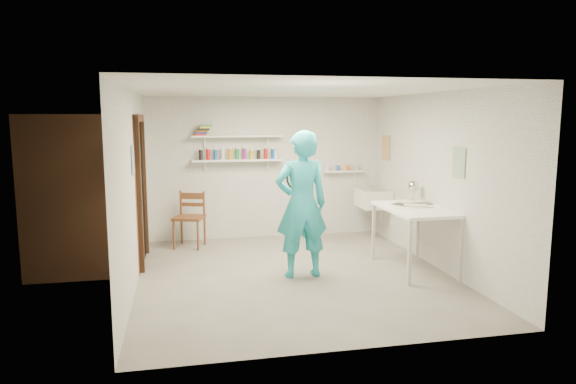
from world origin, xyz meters
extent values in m
cube|color=slate|center=(0.00, 0.00, -0.01)|extent=(4.00, 4.50, 0.02)
cube|color=silver|center=(0.00, 0.00, 2.41)|extent=(4.00, 4.50, 0.02)
cube|color=silver|center=(0.00, 2.26, 1.20)|extent=(4.00, 0.02, 2.40)
cube|color=silver|center=(0.00, -2.26, 1.20)|extent=(4.00, 0.02, 2.40)
cube|color=silver|center=(-2.01, 0.00, 1.20)|extent=(0.02, 4.50, 2.40)
cube|color=silver|center=(2.01, 0.00, 1.20)|extent=(0.02, 4.50, 2.40)
cube|color=black|center=(-1.99, 1.05, 1.00)|extent=(0.02, 0.90, 2.00)
cube|color=brown|center=(-2.70, 1.05, 1.05)|extent=(1.40, 1.50, 2.10)
cube|color=brown|center=(-1.97, 1.05, 2.05)|extent=(0.06, 1.05, 0.10)
cube|color=brown|center=(-1.97, 0.55, 1.00)|extent=(0.06, 0.10, 2.00)
cube|color=brown|center=(-1.97, 1.55, 1.00)|extent=(0.06, 0.10, 2.00)
cube|color=white|center=(-0.50, 2.13, 1.35)|extent=(1.50, 0.22, 0.03)
cube|color=white|center=(-0.50, 2.13, 1.75)|extent=(1.50, 0.22, 0.03)
cube|color=white|center=(1.35, 2.17, 1.12)|extent=(0.70, 0.14, 0.03)
cube|color=#334C7F|center=(-1.99, 0.05, 1.55)|extent=(0.01, 0.28, 0.36)
cube|color=#995933|center=(1.99, 1.80, 1.55)|extent=(0.01, 0.34, 0.42)
cube|color=#3F724C|center=(1.99, -0.55, 1.50)|extent=(0.01, 0.30, 0.38)
cube|color=white|center=(1.75, 1.70, 0.70)|extent=(0.48, 0.60, 0.30)
imported|color=#26B3C2|center=(0.08, -0.06, 0.95)|extent=(0.72, 0.50, 1.90)
cylinder|color=beige|center=(0.10, 0.16, 1.27)|extent=(0.34, 0.06, 0.34)
cube|color=brown|center=(-1.32, 1.76, 0.48)|extent=(0.56, 0.55, 0.96)
cube|color=white|center=(1.64, -0.11, 0.43)|extent=(0.77, 1.29, 0.86)
sphere|color=silver|center=(1.85, 0.41, 1.08)|extent=(0.16, 0.16, 0.16)
cylinder|color=black|center=(-1.14, 2.13, 1.45)|extent=(0.06, 0.06, 0.17)
cylinder|color=red|center=(-1.01, 2.13, 1.45)|extent=(0.06, 0.06, 0.17)
cylinder|color=blue|center=(-0.88, 2.13, 1.45)|extent=(0.06, 0.06, 0.17)
cylinder|color=white|center=(-0.75, 2.13, 1.45)|extent=(0.06, 0.06, 0.17)
cylinder|color=orange|center=(-0.63, 2.13, 1.45)|extent=(0.06, 0.06, 0.17)
cylinder|color=#268C3F|center=(-0.50, 2.13, 1.45)|extent=(0.06, 0.06, 0.17)
cylinder|color=#8C268C|center=(-0.37, 2.13, 1.45)|extent=(0.06, 0.06, 0.17)
cylinder|color=gold|center=(-0.25, 2.13, 1.45)|extent=(0.06, 0.06, 0.17)
cylinder|color=black|center=(-0.12, 2.13, 1.45)|extent=(0.06, 0.06, 0.17)
cylinder|color=red|center=(0.01, 2.13, 1.45)|extent=(0.06, 0.06, 0.17)
cylinder|color=blue|center=(0.14, 2.13, 1.45)|extent=(0.06, 0.06, 0.17)
cube|color=red|center=(-1.10, 2.13, 1.78)|extent=(0.18, 0.14, 0.03)
cube|color=#1933A5|center=(-1.08, 2.13, 1.81)|extent=(0.18, 0.14, 0.03)
cube|color=orange|center=(-1.06, 2.13, 1.83)|extent=(0.18, 0.14, 0.03)
cube|color=black|center=(-1.04, 2.13, 1.86)|extent=(0.18, 0.14, 0.03)
cube|color=yellow|center=(-1.02, 2.13, 1.89)|extent=(0.18, 0.14, 0.03)
cube|color=#338C4C|center=(-1.00, 2.13, 1.92)|extent=(0.18, 0.14, 0.03)
cylinder|color=silver|center=(1.14, 2.17, 1.18)|extent=(0.07, 0.07, 0.09)
cylinder|color=#335999|center=(1.28, 2.17, 1.18)|extent=(0.07, 0.07, 0.09)
cylinder|color=orange|center=(1.42, 2.17, 1.18)|extent=(0.07, 0.07, 0.09)
cylinder|color=#999999|center=(1.56, 2.17, 1.18)|extent=(0.07, 0.07, 0.09)
cube|color=silver|center=(1.64, -0.11, 0.86)|extent=(0.30, 0.22, 0.00)
cube|color=#4C4742|center=(1.64, -0.11, 0.87)|extent=(0.30, 0.22, 0.00)
cube|color=beige|center=(1.64, -0.11, 0.87)|extent=(0.30, 0.22, 0.00)
cube|color=#383330|center=(1.64, -0.11, 0.87)|extent=(0.30, 0.22, 0.00)
cube|color=silver|center=(1.64, -0.11, 0.88)|extent=(0.30, 0.22, 0.00)
cube|color=silver|center=(1.64, -0.11, 0.88)|extent=(0.30, 0.22, 0.00)
camera|label=1|loc=(-1.42, -6.38, 2.07)|focal=32.00mm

